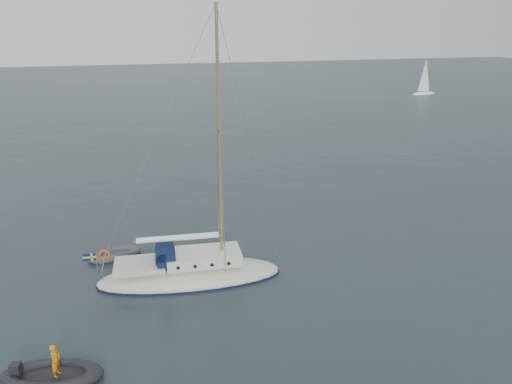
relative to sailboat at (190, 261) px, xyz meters
name	(u,v)px	position (x,y,z in m)	size (l,w,h in m)	color
ground	(240,255)	(3.15, 2.01, -1.05)	(300.00, 300.00, 0.00)	black
sailboat	(190,261)	(0.00, 0.00, 0.00)	(9.76, 2.92, 13.90)	beige
dinghy	(115,254)	(-3.61, 3.77, -0.86)	(3.01, 1.36, 0.43)	#4E4D53
rib	(52,374)	(-6.15, -6.06, -0.82)	(3.74, 1.70, 1.48)	black
distant_yacht_b	(425,78)	(54.39, 59.04, 1.97)	(5.34, 2.85, 7.08)	white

